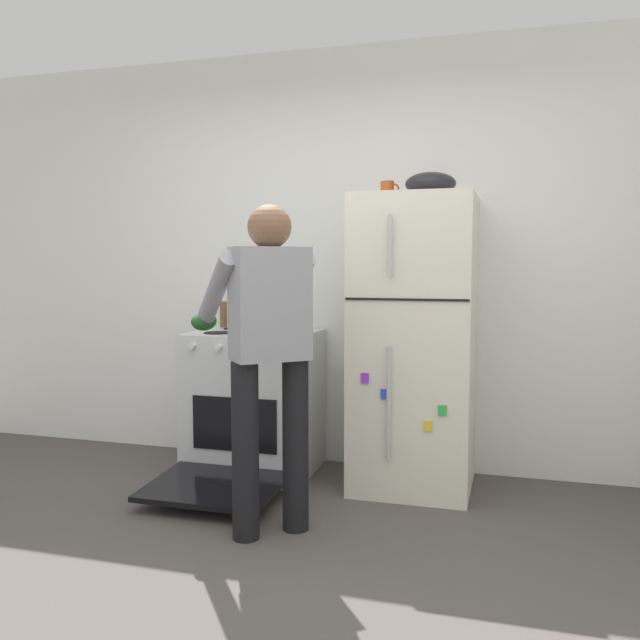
{
  "coord_description": "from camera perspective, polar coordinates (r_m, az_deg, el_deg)",
  "views": [
    {
      "loc": [
        1.1,
        -2.31,
        1.32
      ],
      "look_at": [
        0.04,
        1.32,
        1.0
      ],
      "focal_mm": 37.37,
      "sensor_mm": 36.0,
      "label": 1
    }
  ],
  "objects": [
    {
      "name": "ground",
      "position": [
        2.88,
        -8.84,
        -22.49
      ],
      "size": [
        8.0,
        8.0,
        0.0
      ],
      "primitive_type": "plane",
      "color": "#4C4742"
    },
    {
      "name": "kitchen_wall_back",
      "position": [
        4.4,
        1.82,
        5.22
      ],
      "size": [
        6.0,
        0.1,
        2.7
      ],
      "primitive_type": "cube",
      "color": "white",
      "rests_on": "ground"
    },
    {
      "name": "refrigerator",
      "position": [
        3.95,
        8.1,
        -1.97
      ],
      "size": [
        0.68,
        0.72,
        1.71
      ],
      "color": "silver",
      "rests_on": "ground"
    },
    {
      "name": "stove_range",
      "position": [
        4.26,
        -5.71,
        -7.14
      ],
      "size": [
        0.76,
        1.21,
        0.9
      ],
      "color": "silver",
      "rests_on": "ground"
    },
    {
      "name": "person_cook",
      "position": [
        3.23,
        -4.56,
        -1.54
      ],
      "size": [
        0.71,
        0.76,
        1.6
      ],
      "color": "black",
      "rests_on": "ground"
    },
    {
      "name": "red_pot",
      "position": [
        4.1,
        -3.86,
        -0.26
      ],
      "size": [
        0.36,
        0.26,
        0.11
      ],
      "color": "#236638",
      "rests_on": "stove_range"
    },
    {
      "name": "coffee_mug",
      "position": [
        4.02,
        5.82,
        11.08
      ],
      "size": [
        0.11,
        0.08,
        0.1
      ],
      "color": "#B24C1E",
      "rests_on": "refrigerator"
    },
    {
      "name": "pepper_mill",
      "position": [
        4.5,
        -8.27,
        0.51
      ],
      "size": [
        0.05,
        0.05,
        0.17
      ],
      "primitive_type": "cylinder",
      "color": "brown",
      "rests_on": "stove_range"
    },
    {
      "name": "mixing_bowl",
      "position": [
        3.94,
        9.44,
        11.43
      ],
      "size": [
        0.29,
        0.29,
        0.13
      ],
      "primitive_type": "ellipsoid",
      "color": "black",
      "rests_on": "refrigerator"
    }
  ]
}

